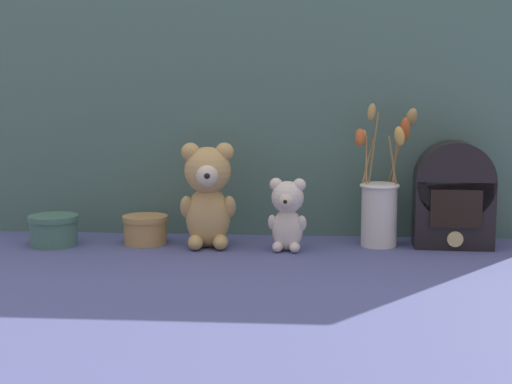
% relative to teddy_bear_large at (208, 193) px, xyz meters
% --- Properties ---
extents(ground_plane, '(4.00, 4.00, 0.00)m').
position_rel_teddy_bear_large_xyz_m(ground_plane, '(0.11, -0.01, -0.13)').
color(ground_plane, '#4C5184').
extents(backdrop_wall, '(1.46, 0.02, 0.77)m').
position_rel_teddy_bear_large_xyz_m(backdrop_wall, '(0.11, 0.16, 0.26)').
color(backdrop_wall, '#4C6B5B').
rests_on(backdrop_wall, ground).
extents(teddy_bear_large, '(0.13, 0.12, 0.24)m').
position_rel_teddy_bear_large_xyz_m(teddy_bear_large, '(0.00, 0.00, 0.00)').
color(teddy_bear_large, tan).
rests_on(teddy_bear_large, ground).
extents(teddy_bear_medium, '(0.09, 0.08, 0.17)m').
position_rel_teddy_bear_large_xyz_m(teddy_bear_medium, '(0.18, -0.02, -0.04)').
color(teddy_bear_medium, beige).
rests_on(teddy_bear_medium, ground).
extents(flower_vase, '(0.15, 0.12, 0.33)m').
position_rel_teddy_bear_large_xyz_m(flower_vase, '(0.40, 0.05, -0.02)').
color(flower_vase, silver).
rests_on(flower_vase, ground).
extents(vintage_radio, '(0.18, 0.11, 0.25)m').
position_rel_teddy_bear_large_xyz_m(vintage_radio, '(0.56, 0.05, -0.01)').
color(vintage_radio, black).
rests_on(vintage_radio, ground).
extents(decorative_tin_tall, '(0.11, 0.11, 0.07)m').
position_rel_teddy_bear_large_xyz_m(decorative_tin_tall, '(-0.15, 0.03, -0.09)').
color(decorative_tin_tall, tan).
rests_on(decorative_tin_tall, ground).
extents(decorative_tin_short, '(0.12, 0.12, 0.07)m').
position_rel_teddy_bear_large_xyz_m(decorative_tin_short, '(-0.36, -0.01, -0.09)').
color(decorative_tin_short, '#47705B').
rests_on(decorative_tin_short, ground).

